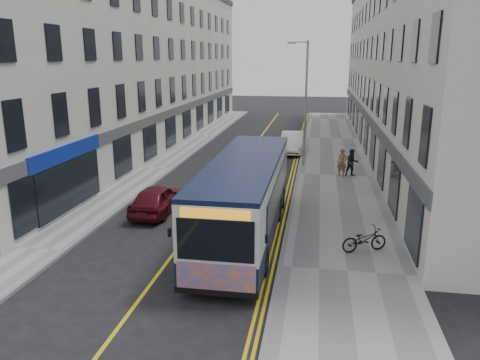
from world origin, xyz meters
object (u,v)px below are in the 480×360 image
(bicycle, at_px, (364,240))
(car_maroon, at_px, (157,199))
(streetlamp, at_px, (305,100))
(car_white, at_px, (292,142))
(pedestrian_near, at_px, (342,163))
(city_bus, at_px, (245,195))
(pedestrian_far, at_px, (352,163))

(bicycle, distance_m, car_maroon, 9.61)
(streetlamp, height_order, car_white, streetlamp)
(pedestrian_near, bearing_deg, bicycle, -72.46)
(city_bus, bearing_deg, bicycle, -12.43)
(pedestrian_near, xyz_separation_m, car_maroon, (-8.71, -8.02, -0.27))
(pedestrian_far, bearing_deg, pedestrian_near, 175.63)
(pedestrian_near, bearing_deg, car_white, 130.89)
(pedestrian_far, xyz_separation_m, car_white, (-3.97, 7.10, -0.17))
(bicycle, bearing_deg, pedestrian_far, -24.50)
(bicycle, xyz_separation_m, pedestrian_far, (0.24, 11.36, 0.35))
(bicycle, bearing_deg, city_bus, 54.30)
(streetlamp, relative_size, bicycle, 4.59)
(bicycle, height_order, car_white, car_white)
(city_bus, bearing_deg, car_white, 87.23)
(bicycle, bearing_deg, pedestrian_near, -21.53)
(pedestrian_far, xyz_separation_m, car_maroon, (-9.29, -8.13, -0.25))
(pedestrian_far, bearing_deg, car_white, 103.99)
(city_bus, bearing_deg, streetlamp, 81.71)
(city_bus, relative_size, pedestrian_near, 6.68)
(pedestrian_near, height_order, car_maroon, pedestrian_near)
(streetlamp, distance_m, car_white, 6.25)
(car_maroon, bearing_deg, bicycle, 161.62)
(bicycle, xyz_separation_m, car_maroon, (-9.05, 3.23, 0.10))
(streetlamp, bearing_deg, car_white, 100.97)
(car_maroon, bearing_deg, pedestrian_far, -137.54)
(pedestrian_near, relative_size, car_maroon, 0.41)
(city_bus, xyz_separation_m, car_maroon, (-4.48, 2.23, -1.07))
(city_bus, relative_size, car_white, 2.38)
(pedestrian_near, distance_m, car_white, 7.97)
(streetlamp, bearing_deg, pedestrian_far, -35.05)
(bicycle, bearing_deg, car_maroon, 47.07)
(streetlamp, xyz_separation_m, bicycle, (2.75, -13.46, -3.80))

